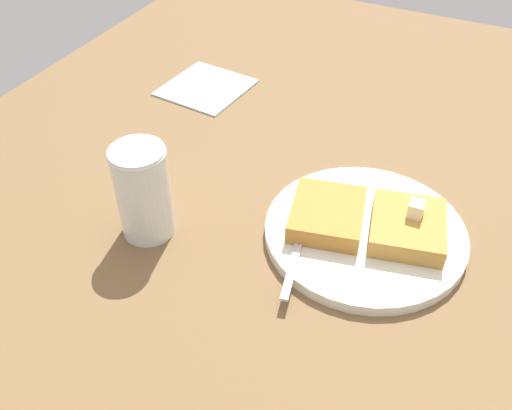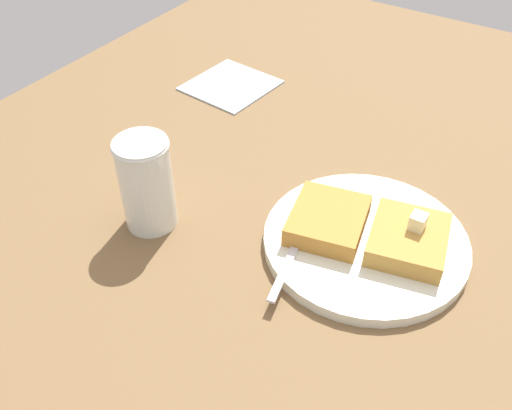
{
  "view_description": "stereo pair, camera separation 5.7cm",
  "coord_description": "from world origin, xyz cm",
  "views": [
    {
      "loc": [
        -12.62,
        57.99,
        50.39
      ],
      "look_at": [
        9.1,
        13.67,
        7.14
      ],
      "focal_mm": 40.0,
      "sensor_mm": 36.0,
      "label": 1
    },
    {
      "loc": [
        -17.61,
        55.18,
        50.39
      ],
      "look_at": [
        9.1,
        13.67,
        7.14
      ],
      "focal_mm": 40.0,
      "sensor_mm": 36.0,
      "label": 2
    }
  ],
  "objects": [
    {
      "name": "toast_slice_left",
      "position": [
        -7.33,
        7.54,
        5.27
      ],
      "size": [
        10.22,
        11.1,
        2.44
      ],
      "primitive_type": "cube",
      "rotation": [
        0.0,
        0.0,
        0.22
      ],
      "color": "#B6853C",
      "rests_on": "plate"
    },
    {
      "name": "syrup_jar",
      "position": [
        21.0,
        18.78,
        8.23
      ],
      "size": [
        6.52,
        6.52,
        11.8
      ],
      "color": "#431B0A",
      "rests_on": "table_surface"
    },
    {
      "name": "table_surface",
      "position": [
        0.0,
        0.0,
        1.32
      ],
      "size": [
        120.69,
        120.69,
        2.64
      ],
      "primitive_type": "cube",
      "color": "brown",
      "rests_on": "ground"
    },
    {
      "name": "toast_slice_middle",
      "position": [
        1.73,
        9.58,
        5.27
      ],
      "size": [
        10.22,
        11.1,
        2.44
      ],
      "primitive_type": "cube",
      "rotation": [
        0.0,
        0.0,
        0.22
      ],
      "color": "#B3782F",
      "rests_on": "plate"
    },
    {
      "name": "fork",
      "position": [
        3.38,
        13.98,
        4.23
      ],
      "size": [
        4.86,
        15.93,
        0.36
      ],
      "color": "silver",
      "rests_on": "plate"
    },
    {
      "name": "napkin",
      "position": [
        31.77,
        -13.74,
        2.79
      ],
      "size": [
        13.91,
        14.34,
        0.3
      ],
      "primitive_type": "cube",
      "rotation": [
        0.0,
        0.0,
        -0.1
      ],
      "color": "silver",
      "rests_on": "table_surface"
    },
    {
      "name": "butter_pat_primary",
      "position": [
        -7.69,
        6.55,
        7.41
      ],
      "size": [
        1.69,
        1.87,
        1.84
      ],
      "primitive_type": "cube",
      "rotation": [
        0.0,
        0.0,
        1.59
      ],
      "color": "beige",
      "rests_on": "toast_slice_left"
    },
    {
      "name": "plate",
      "position": [
        -2.8,
        8.56,
        3.45
      ],
      "size": [
        23.8,
        23.8,
        1.41
      ],
      "color": "silver",
      "rests_on": "table_surface"
    }
  ]
}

